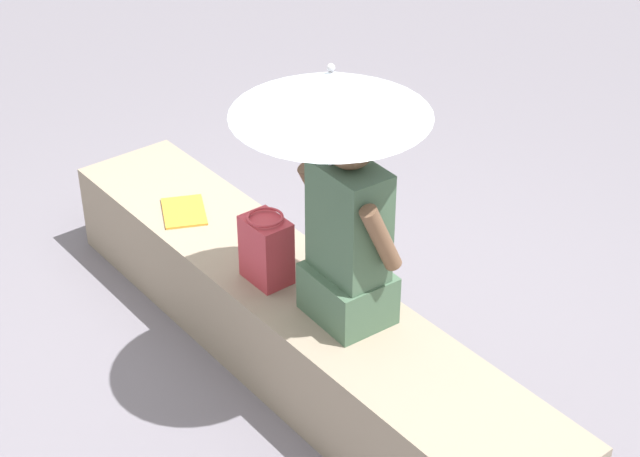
{
  "coord_description": "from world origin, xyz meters",
  "views": [
    {
      "loc": [
        -2.92,
        2.17,
        3.04
      ],
      "look_at": [
        -0.16,
        -0.02,
        0.81
      ],
      "focal_mm": 57.55,
      "sensor_mm": 36.0,
      "label": 1
    }
  ],
  "objects_px": {
    "person_seated": "(349,236)",
    "parasol": "(331,94)",
    "magazine": "(184,212)",
    "handbag_black": "(266,249)"
  },
  "relations": [
    {
      "from": "handbag_black",
      "to": "parasol",
      "type": "bearing_deg",
      "value": -170.27
    },
    {
      "from": "parasol",
      "to": "handbag_black",
      "type": "height_order",
      "value": "parasol"
    },
    {
      "from": "parasol",
      "to": "handbag_black",
      "type": "bearing_deg",
      "value": 9.73
    },
    {
      "from": "handbag_black",
      "to": "magazine",
      "type": "bearing_deg",
      "value": -0.87
    },
    {
      "from": "person_seated",
      "to": "parasol",
      "type": "xyz_separation_m",
      "value": [
        0.06,
        0.05,
        0.61
      ]
    },
    {
      "from": "parasol",
      "to": "handbag_black",
      "type": "relative_size",
      "value": 3.46
    },
    {
      "from": "parasol",
      "to": "magazine",
      "type": "relative_size",
      "value": 3.98
    },
    {
      "from": "person_seated",
      "to": "magazine",
      "type": "distance_m",
      "value": 1.18
    },
    {
      "from": "magazine",
      "to": "parasol",
      "type": "bearing_deg",
      "value": -151.16
    },
    {
      "from": "parasol",
      "to": "magazine",
      "type": "bearing_deg",
      "value": 2.75
    }
  ]
}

